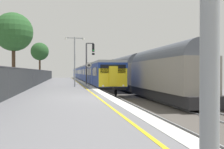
{
  "coord_description": "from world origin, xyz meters",
  "views": [
    {
      "loc": [
        -2.32,
        -14.93,
        1.52
      ],
      "look_at": [
        1.81,
        6.57,
        1.31
      ],
      "focal_mm": 39.9,
      "sensor_mm": 36.0,
      "label": 1
    }
  ],
  "objects_px": {
    "freight_train_adjacent_track": "(126,72)",
    "signal_gantry": "(89,59)",
    "platform_lamp_mid": "(75,57)",
    "background_tree_left": "(14,33)",
    "background_tree_centre": "(39,52)",
    "speed_limit_sign": "(89,71)",
    "commuter_train_at_platform": "(85,73)"
  },
  "relations": [
    {
      "from": "background_tree_centre",
      "to": "platform_lamp_mid",
      "type": "bearing_deg",
      "value": -77.82
    },
    {
      "from": "signal_gantry",
      "to": "platform_lamp_mid",
      "type": "relative_size",
      "value": 1.0
    },
    {
      "from": "freight_train_adjacent_track",
      "to": "background_tree_left",
      "type": "height_order",
      "value": "background_tree_left"
    },
    {
      "from": "freight_train_adjacent_track",
      "to": "speed_limit_sign",
      "type": "distance_m",
      "value": 9.36
    },
    {
      "from": "speed_limit_sign",
      "to": "platform_lamp_mid",
      "type": "bearing_deg",
      "value": -157.64
    },
    {
      "from": "platform_lamp_mid",
      "to": "background_tree_centre",
      "type": "bearing_deg",
      "value": 102.18
    },
    {
      "from": "freight_train_adjacent_track",
      "to": "signal_gantry",
      "type": "relative_size",
      "value": 7.83
    },
    {
      "from": "commuter_train_at_platform",
      "to": "speed_limit_sign",
      "type": "xyz_separation_m",
      "value": [
        -1.85,
        -27.12,
        0.37
      ]
    },
    {
      "from": "speed_limit_sign",
      "to": "background_tree_centre",
      "type": "relative_size",
      "value": 0.33
    },
    {
      "from": "freight_train_adjacent_track",
      "to": "signal_gantry",
      "type": "distance_m",
      "value": 6.48
    },
    {
      "from": "freight_train_adjacent_track",
      "to": "background_tree_centre",
      "type": "xyz_separation_m",
      "value": [
        -13.58,
        20.81,
        4.23
      ]
    },
    {
      "from": "commuter_train_at_platform",
      "to": "background_tree_centre",
      "type": "xyz_separation_m",
      "value": [
        -9.58,
        0.99,
        4.51
      ]
    },
    {
      "from": "commuter_train_at_platform",
      "to": "background_tree_left",
      "type": "height_order",
      "value": "background_tree_left"
    },
    {
      "from": "platform_lamp_mid",
      "to": "background_tree_left",
      "type": "height_order",
      "value": "background_tree_left"
    },
    {
      "from": "signal_gantry",
      "to": "background_tree_centre",
      "type": "distance_m",
      "value": 25.31
    },
    {
      "from": "commuter_train_at_platform",
      "to": "background_tree_left",
      "type": "bearing_deg",
      "value": -106.1
    },
    {
      "from": "background_tree_centre",
      "to": "freight_train_adjacent_track",
      "type": "bearing_deg",
      "value": -56.87
    },
    {
      "from": "background_tree_centre",
      "to": "speed_limit_sign",
      "type": "bearing_deg",
      "value": -74.62
    },
    {
      "from": "freight_train_adjacent_track",
      "to": "platform_lamp_mid",
      "type": "distance_m",
      "value": 10.94
    },
    {
      "from": "signal_gantry",
      "to": "background_tree_centre",
      "type": "height_order",
      "value": "background_tree_centre"
    },
    {
      "from": "signal_gantry",
      "to": "platform_lamp_mid",
      "type": "height_order",
      "value": "signal_gantry"
    },
    {
      "from": "commuter_train_at_platform",
      "to": "signal_gantry",
      "type": "distance_m",
      "value": 22.98
    },
    {
      "from": "signal_gantry",
      "to": "background_tree_left",
      "type": "distance_m",
      "value": 10.68
    },
    {
      "from": "freight_train_adjacent_track",
      "to": "background_tree_left",
      "type": "bearing_deg",
      "value": -140.3
    },
    {
      "from": "background_tree_left",
      "to": "background_tree_centre",
      "type": "xyz_separation_m",
      "value": [
        -0.79,
        31.43,
        0.85
      ]
    },
    {
      "from": "background_tree_left",
      "to": "background_tree_centre",
      "type": "relative_size",
      "value": 0.87
    },
    {
      "from": "freight_train_adjacent_track",
      "to": "signal_gantry",
      "type": "xyz_separation_m",
      "value": [
        -5.48,
        -3.02,
        1.65
      ]
    },
    {
      "from": "signal_gantry",
      "to": "background_tree_left",
      "type": "bearing_deg",
      "value": -133.9
    },
    {
      "from": "commuter_train_at_platform",
      "to": "platform_lamp_mid",
      "type": "height_order",
      "value": "platform_lamp_mid"
    },
    {
      "from": "commuter_train_at_platform",
      "to": "speed_limit_sign",
      "type": "relative_size",
      "value": 24.45
    },
    {
      "from": "commuter_train_at_platform",
      "to": "speed_limit_sign",
      "type": "distance_m",
      "value": 27.19
    },
    {
      "from": "freight_train_adjacent_track",
      "to": "signal_gantry",
      "type": "bearing_deg",
      "value": -151.13
    }
  ]
}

